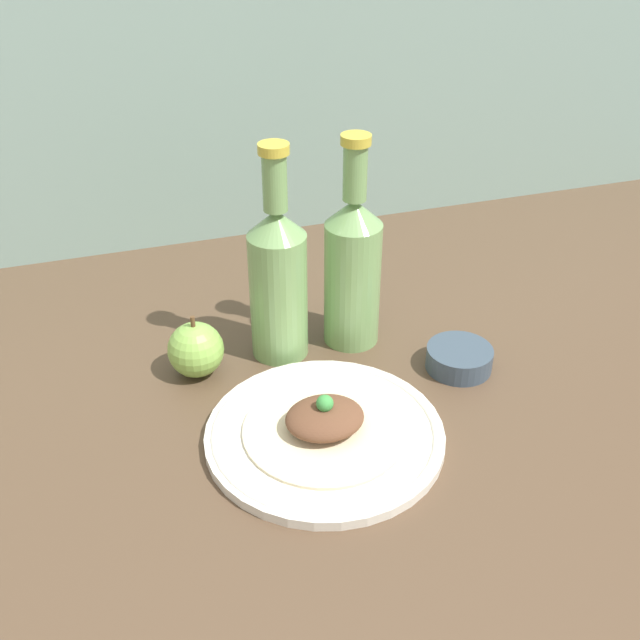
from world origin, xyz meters
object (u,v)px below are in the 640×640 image
object	(u,v)px
plated_food	(325,422)
apple	(196,350)
plate	(325,434)
dipping_bowl	(459,358)
cider_bottle_right	(353,266)
cider_bottle_left	(278,278)

from	to	relation	value
plated_food	apple	xyz separation A→B (cm)	(-11.82, 17.49, 1.10)
plate	dipping_bowl	distance (cm)	22.76
plated_food	dipping_bowl	world-z (taller)	plated_food
apple	cider_bottle_right	bearing A→B (deg)	3.87
dipping_bowl	cider_bottle_right	bearing A→B (deg)	135.50
cider_bottle_left	dipping_bowl	distance (cm)	26.11
plate	apple	size ratio (longest dim) A/B	3.21
plate	dipping_bowl	bearing A→B (deg)	20.48
cider_bottle_left	cider_bottle_right	distance (cm)	10.25
cider_bottle_left	cider_bottle_right	world-z (taller)	same
dipping_bowl	cider_bottle_left	bearing A→B (deg)	152.83
plated_food	plate	bearing A→B (deg)	180.00
cider_bottle_left	dipping_bowl	xyz separation A→B (cm)	(21.47, -11.02, -9.97)
cider_bottle_left	dipping_bowl	world-z (taller)	cider_bottle_left
plate	cider_bottle_left	world-z (taller)	cider_bottle_left
plate	dipping_bowl	world-z (taller)	dipping_bowl
plated_food	cider_bottle_left	distance (cm)	20.96
apple	cider_bottle_left	bearing A→B (deg)	7.25
cider_bottle_left	dipping_bowl	bearing A→B (deg)	-27.17
plate	cider_bottle_left	distance (cm)	21.78
plated_food	cider_bottle_right	xyz separation A→B (cm)	(10.09, 18.98, 8.91)
plated_food	apple	world-z (taller)	apple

